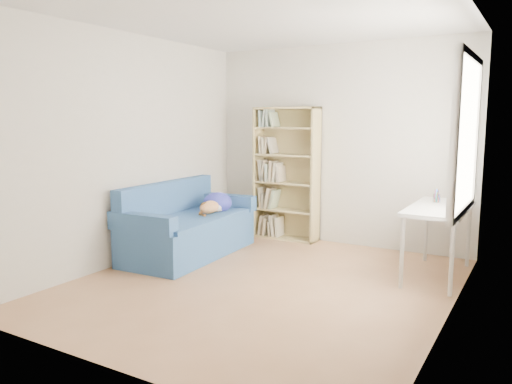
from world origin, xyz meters
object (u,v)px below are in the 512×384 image
at_px(desk, 439,213).
at_px(pen_cup, 437,197).
at_px(sofa, 188,227).
at_px(bookshelf, 286,179).

xyz_separation_m(desk, pen_cup, (-0.08, 0.26, 0.13)).
relative_size(sofa, bookshelf, 1.01).
bearing_deg(bookshelf, sofa, -117.00).
bearing_deg(sofa, pen_cup, 14.71).
relative_size(sofa, desk, 1.50).
relative_size(desk, pen_cup, 8.25).
relative_size(sofa, pen_cup, 12.35).
xyz_separation_m(sofa, pen_cup, (2.72, 0.87, 0.47)).
distance_m(desk, pen_cup, 0.30).
bearing_deg(pen_cup, desk, -72.91).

